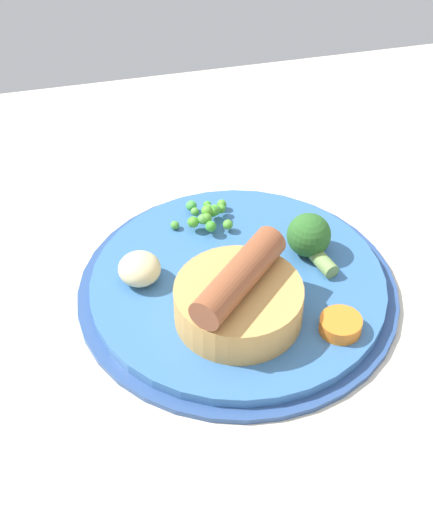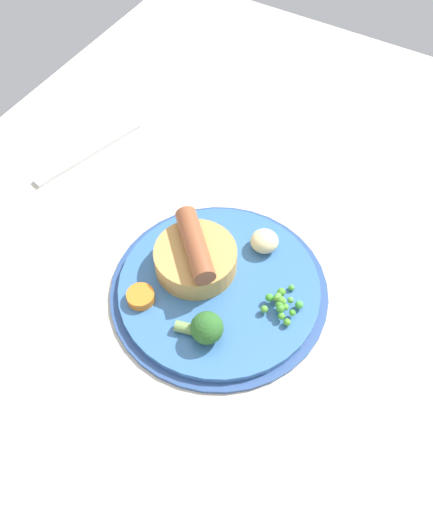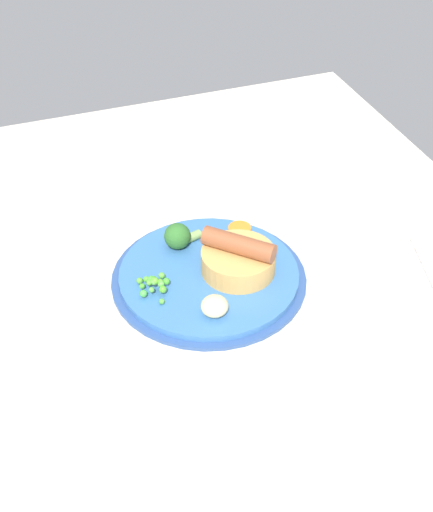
# 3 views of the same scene
# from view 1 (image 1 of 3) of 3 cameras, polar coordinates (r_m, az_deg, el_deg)

# --- Properties ---
(dining_table) EXTENTS (1.10, 0.80, 0.03)m
(dining_table) POSITION_cam_1_polar(r_m,az_deg,el_deg) (0.67, -0.74, -6.75)
(dining_table) COLOR beige
(dining_table) RESTS_ON ground
(dinner_plate) EXTENTS (0.26, 0.26, 0.01)m
(dinner_plate) POSITION_cam_1_polar(r_m,az_deg,el_deg) (0.69, 1.43, -2.23)
(dinner_plate) COLOR #2D4C84
(dinner_plate) RESTS_ON dining_table
(sausage_pudding) EXTENTS (0.10, 0.10, 0.06)m
(sausage_pudding) POSITION_cam_1_polar(r_m,az_deg,el_deg) (0.65, 1.48, -2.83)
(sausage_pudding) COLOR tan
(sausage_pudding) RESTS_ON dinner_plate
(pea_pile) EXTENTS (0.05, 0.04, 0.02)m
(pea_pile) POSITION_cam_1_polar(r_m,az_deg,el_deg) (0.73, -0.64, 2.82)
(pea_pile) COLOR #529F3D
(pea_pile) RESTS_ON dinner_plate
(broccoli_floret_near) EXTENTS (0.04, 0.06, 0.04)m
(broccoli_floret_near) POSITION_cam_1_polar(r_m,az_deg,el_deg) (0.70, 6.25, 1.26)
(broccoli_floret_near) COLOR #2D6628
(broccoli_floret_near) RESTS_ON dinner_plate
(potato_chunk_1) EXTENTS (0.05, 0.05, 0.02)m
(potato_chunk_1) POSITION_cam_1_polar(r_m,az_deg,el_deg) (0.68, -5.15, -0.85)
(potato_chunk_1) COLOR beige
(potato_chunk_1) RESTS_ON dinner_plate
(carrot_slice_0) EXTENTS (0.05, 0.05, 0.01)m
(carrot_slice_0) POSITION_cam_1_polar(r_m,az_deg,el_deg) (0.65, 8.27, -4.57)
(carrot_slice_0) COLOR orange
(carrot_slice_0) RESTS_ON dinner_plate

